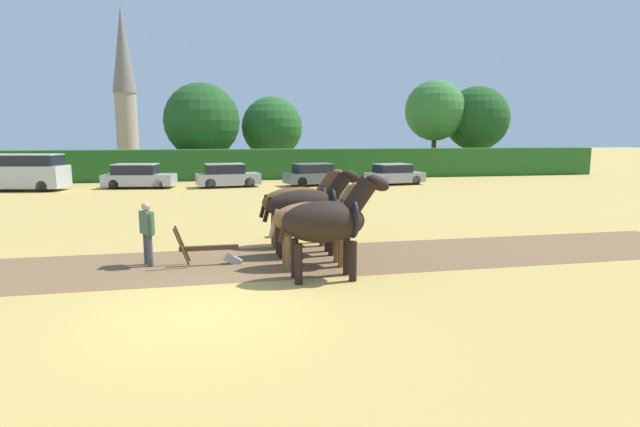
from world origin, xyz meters
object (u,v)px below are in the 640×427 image
(draft_horse_lead_left, at_px, (329,221))
(plow, at_px, (215,252))
(draft_horse_trail_right, at_px, (301,202))
(tree_center, at_px, (477,119))
(parked_car_center_right, at_px, (394,174))
(farmer_at_plow, at_px, (147,229))
(parked_van, at_px, (24,172))
(tree_left, at_px, (272,127))
(parked_car_left, at_px, (138,176))
(parked_car_center_left, at_px, (227,176))
(draft_horse_lead_right, at_px, (318,218))
(draft_horse_trail_left, at_px, (309,205))
(farmer_beside_team, at_px, (300,208))
(tree_far_left, at_px, (202,121))
(church_spire, at_px, (124,82))
(tree_center_left, at_px, (435,111))
(parked_car_center, at_px, (315,175))

(draft_horse_lead_left, height_order, plow, draft_horse_lead_left)
(plow, bearing_deg, draft_horse_trail_right, 35.75)
(tree_center, bearing_deg, parked_car_center_right, -136.97)
(farmer_at_plow, height_order, parked_van, parked_van)
(tree_left, bearing_deg, parked_car_left, -131.42)
(parked_van, height_order, parked_car_center_left, parked_van)
(draft_horse_lead_right, relative_size, draft_horse_trail_left, 0.96)
(farmer_beside_team, bearing_deg, parked_car_left, 66.04)
(tree_far_left, height_order, church_spire, church_spire)
(draft_horse_trail_right, xyz_separation_m, parked_car_left, (-7.60, 18.86, -0.60))
(plow, distance_m, parked_car_center_right, 23.04)
(draft_horse_lead_left, height_order, draft_horse_lead_right, draft_horse_lead_left)
(church_spire, height_order, parked_car_left, church_spire)
(tree_center_left, distance_m, draft_horse_lead_left, 37.57)
(farmer_at_plow, distance_m, parked_car_center_right, 23.73)
(draft_horse_trail_left, relative_size, parked_car_left, 0.62)
(church_spire, relative_size, plow, 11.53)
(tree_left, height_order, parked_car_center_left, tree_left)
(farmer_at_plow, xyz_separation_m, farmer_beside_team, (4.46, 3.08, -0.01))
(tree_far_left, relative_size, parked_car_left, 1.67)
(draft_horse_lead_left, xyz_separation_m, parked_car_left, (-7.64, 22.62, -0.64))
(draft_horse_lead_left, height_order, parked_car_center_right, draft_horse_lead_left)
(parked_car_center_left, bearing_deg, tree_left, 61.94)
(church_spire, xyz_separation_m, plow, (11.94, -58.16, -10.07))
(parked_car_left, bearing_deg, parked_car_center_left, 2.49)
(parked_car_left, bearing_deg, tree_center, 27.77)
(tree_left, bearing_deg, tree_far_left, -163.25)
(draft_horse_lead_right, relative_size, parked_car_left, 0.60)
(parked_van, bearing_deg, farmer_beside_team, -39.88)
(farmer_beside_team, relative_size, parked_car_center_left, 0.38)
(tree_center_left, xyz_separation_m, parked_car_center, (-13.44, -11.15, -4.91))
(draft_horse_trail_left, bearing_deg, tree_center, 54.43)
(farmer_at_plow, height_order, farmer_beside_team, farmer_at_plow)
(tree_center_left, distance_m, church_spire, 41.91)
(draft_horse_lead_right, distance_m, parked_car_center_left, 20.90)
(tree_far_left, distance_m, parked_van, 14.53)
(parked_car_center, bearing_deg, parked_car_center_left, 167.55)
(tree_center, bearing_deg, farmer_at_plow, -129.84)
(tree_center, xyz_separation_m, draft_horse_trail_left, (-21.37, -30.37, -3.53))
(parked_car_left, bearing_deg, parked_car_center_right, 4.82)
(draft_horse_lead_left, bearing_deg, parked_car_center_left, 94.83)
(draft_horse_lead_right, bearing_deg, tree_center_left, 61.15)
(parked_car_center, bearing_deg, parked_van, 167.32)
(farmer_beside_team, bearing_deg, draft_horse_lead_right, -140.69)
(parked_car_center_left, bearing_deg, draft_horse_lead_right, -92.85)
(draft_horse_trail_right, height_order, parked_car_center_right, draft_horse_trail_right)
(draft_horse_lead_left, relative_size, plow, 1.56)
(plow, bearing_deg, draft_horse_lead_left, -35.72)
(draft_horse_trail_left, height_order, draft_horse_trail_right, draft_horse_trail_left)
(plow, xyz_separation_m, parked_car_center, (6.41, 20.11, 0.40))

